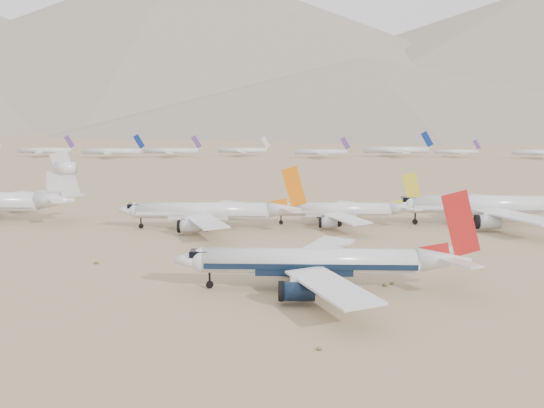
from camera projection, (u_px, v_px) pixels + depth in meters
The scene contains 8 objects.
ground at pixel (248, 286), 101.88m from camera, with size 7000.00×7000.00×0.00m, color #7B6348.
main_airliner at pixel (323, 262), 99.38m from camera, with size 47.37×46.26×16.72m.
row2_navy_widebody at pixel (495, 205), 158.02m from camera, with size 52.37×51.21×18.63m.
row2_gold_tail at pixel (340, 210), 158.35m from camera, with size 39.55×38.68×14.08m.
row2_orange_tail at pixel (210, 211), 152.57m from camera, with size 45.05×44.07×16.07m.
distant_storage_row at pixel (232, 151), 414.75m from camera, with size 473.63×58.47×15.43m.
mountain_range at pixel (314, 57), 1701.69m from camera, with size 7354.00×3024.00×470.00m.
desert_scrub at pixel (251, 341), 76.33m from camera, with size 261.14×128.67×0.63m.
Camera 1 is at (7.16, -98.60, 28.51)m, focal length 40.00 mm.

